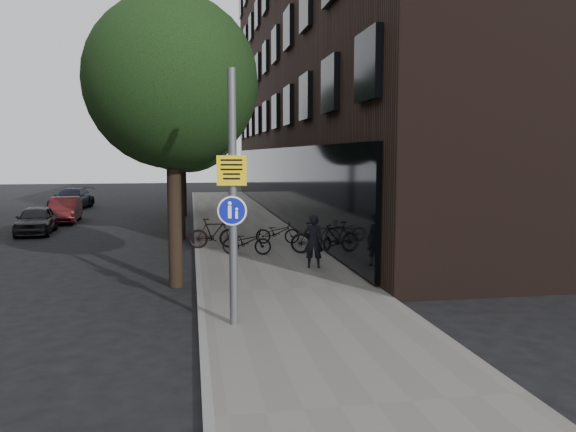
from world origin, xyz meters
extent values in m
plane|color=black|center=(0.00, 0.00, 0.00)|extent=(120.00, 120.00, 0.00)
cube|color=#65635D|center=(0.25, 10.00, 0.06)|extent=(4.50, 60.00, 0.12)
cube|color=slate|center=(-2.00, 10.00, 0.07)|extent=(0.15, 60.00, 0.13)
cube|color=black|center=(8.50, 22.00, 9.00)|extent=(12.00, 40.00, 18.00)
cylinder|color=black|center=(-2.60, 4.50, 1.60)|extent=(0.36, 0.36, 3.20)
sphere|color=black|center=(-2.60, 4.50, 5.30)|extent=(4.40, 4.40, 4.40)
sphere|color=black|center=(-2.20, 5.30, 4.30)|extent=(2.64, 2.64, 2.64)
cylinder|color=black|center=(-2.60, 13.00, 1.60)|extent=(0.36, 0.36, 3.20)
sphere|color=black|center=(-2.60, 13.00, 5.30)|extent=(5.00, 5.00, 5.00)
sphere|color=black|center=(-2.20, 13.80, 4.30)|extent=(3.00, 3.00, 3.00)
cylinder|color=black|center=(-2.60, 22.00, 1.60)|extent=(0.36, 0.36, 3.20)
sphere|color=black|center=(-2.60, 22.00, 5.30)|extent=(5.00, 5.00, 5.00)
sphere|color=black|center=(-2.20, 22.80, 4.30)|extent=(3.00, 3.00, 3.00)
cylinder|color=#595B5E|center=(-1.37, 0.60, 2.61)|extent=(0.17, 0.17, 4.98)
cube|color=#E0B60B|center=(-1.37, 0.60, 3.16)|extent=(0.57, 0.16, 0.58)
cylinder|color=#0E189E|center=(-1.37, 0.60, 2.39)|extent=(0.50, 0.13, 0.51)
cylinder|color=white|center=(-1.37, 0.60, 2.39)|extent=(0.56, 0.15, 0.58)
imported|color=black|center=(1.38, 5.78, 0.92)|extent=(0.66, 0.52, 1.59)
imported|color=black|center=(1.02, 10.42, 0.55)|extent=(1.70, 0.76, 0.86)
imported|color=black|center=(2.00, 8.05, 0.66)|extent=(1.86, 0.98, 1.08)
imported|color=black|center=(-0.36, 8.32, 0.56)|extent=(1.75, 0.98, 0.87)
imported|color=black|center=(-1.40, 9.82, 0.65)|extent=(1.80, 0.59, 1.07)
imported|color=black|center=(-8.89, 15.68, 0.61)|extent=(1.75, 3.71, 1.23)
imported|color=#54181A|center=(-8.59, 19.92, 0.64)|extent=(1.67, 3.98, 1.28)
imported|color=black|center=(-9.68, 27.29, 0.67)|extent=(2.43, 4.79, 1.33)
camera|label=1|loc=(-2.17, -10.27, 3.47)|focal=35.00mm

